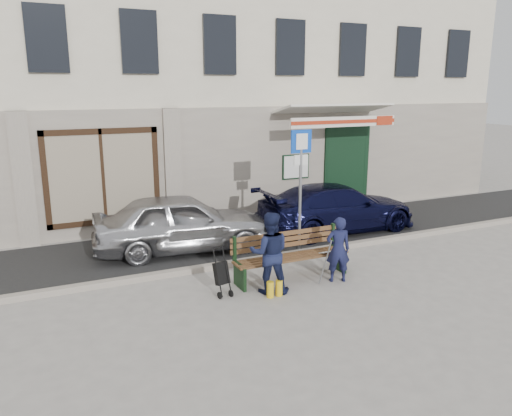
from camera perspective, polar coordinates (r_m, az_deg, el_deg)
ground at (r=9.96m, az=6.64°, el=-8.41°), size 80.00×80.00×0.00m
asphalt_lane at (r=12.55m, az=-0.77°, el=-3.61°), size 60.00×3.20×0.01m
curb at (r=11.16m, az=2.62°, el=-5.55°), size 60.00×0.18×0.12m
building at (r=17.06m, az=-8.57°, el=17.69°), size 20.00×8.27×10.00m
car_silver at (r=11.65m, az=-8.47°, el=-1.64°), size 4.16×2.04×1.37m
car_navy at (r=13.33m, az=9.23°, el=0.04°), size 4.37×1.81×1.26m
parking_sign at (r=11.39m, az=5.13°, el=4.33°), size 0.52×0.08×2.80m
bench at (r=9.94m, az=3.82°, el=-5.57°), size 2.40×1.17×0.98m
man at (r=9.86m, az=9.36°, el=-4.69°), size 0.56×0.46×1.31m
woman at (r=9.19m, az=1.56°, el=-5.13°), size 0.91×0.82×1.53m
stroller at (r=9.22m, az=-3.95°, el=-7.57°), size 0.30×0.40×0.89m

